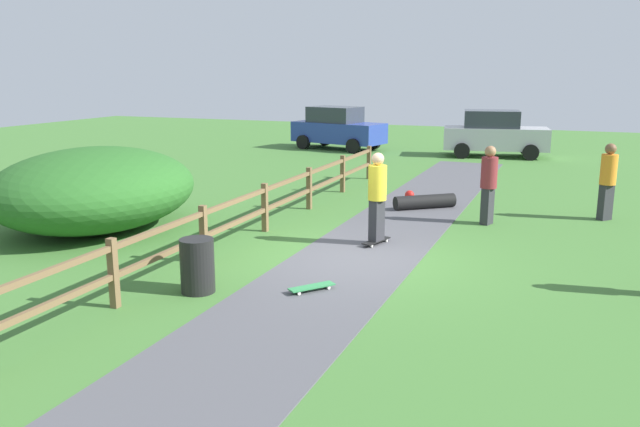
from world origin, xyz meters
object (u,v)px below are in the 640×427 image
object	(u,v)px
trash_bin	(197,266)
bystander_maroon	(489,181)
skateboard_loose	(312,287)
bush_large	(95,189)
parked_car_silver	(494,134)
skater_riding	(377,193)
skater_fallen	(423,201)
parked_car_blue	(338,128)
bystander_orange	(608,178)

from	to	relation	value
trash_bin	bystander_maroon	bearing A→B (deg)	60.50
trash_bin	skateboard_loose	xyz separation A→B (m)	(1.74, 0.68, -0.36)
trash_bin	skateboard_loose	world-z (taller)	trash_bin
bush_large	parked_car_silver	xyz separation A→B (m)	(6.83, 16.22, 0.02)
parked_car_silver	skater_riding	bearing A→B (deg)	-91.79
bush_large	bystander_maroon	distance (m)	9.07
bush_large	trash_bin	world-z (taller)	bush_large
skateboard_loose	skater_riding	bearing A→B (deg)	87.61
parked_car_silver	skater_fallen	bearing A→B (deg)	-91.93
trash_bin	parked_car_blue	xyz separation A→B (m)	(-4.62, 19.08, 0.51)
skater_riding	parked_car_silver	bearing A→B (deg)	88.21
skateboard_loose	parked_car_blue	bearing A→B (deg)	109.07
bystander_maroon	skater_fallen	bearing A→B (deg)	147.03
bystander_orange	parked_car_blue	size ratio (longest dim) A/B	0.42
skater_fallen	parked_car_blue	bearing A→B (deg)	120.26
bystander_orange	parked_car_silver	xyz separation A→B (m)	(-4.00, 10.90, -0.08)
skater_fallen	skateboard_loose	world-z (taller)	skater_fallen
skater_riding	skater_fallen	distance (m)	4.01
trash_bin	skateboard_loose	size ratio (longest dim) A/B	1.19
trash_bin	parked_car_blue	world-z (taller)	parked_car_blue
bystander_orange	bystander_maroon	world-z (taller)	bystander_orange
bush_large	skateboard_loose	distance (m)	6.64
parked_car_silver	parked_car_blue	world-z (taller)	same
trash_bin	skateboard_loose	distance (m)	1.91
bush_large	skater_fallen	world-z (taller)	bush_large
bystander_orange	bystander_maroon	bearing A→B (deg)	-149.55
skater_riding	parked_car_blue	size ratio (longest dim) A/B	0.43
trash_bin	skater_riding	bearing A→B (deg)	64.17
trash_bin	parked_car_silver	bearing A→B (deg)	82.97
bystander_orange	parked_car_silver	world-z (taller)	parked_car_silver
skater_riding	bystander_orange	xyz separation A→B (m)	(4.48, 4.29, -0.06)
skater_fallen	bystander_orange	world-z (taller)	bystander_orange
bush_large	parked_car_blue	bearing A→B (deg)	90.48
parked_car_silver	parked_car_blue	size ratio (longest dim) A/B	0.99
skater_riding	skater_fallen	bearing A→B (deg)	88.58
bystander_maroon	parked_car_silver	size ratio (longest dim) A/B	0.42
skater_fallen	bystander_maroon	size ratio (longest dim) A/B	0.82
skater_fallen	skateboard_loose	size ratio (longest dim) A/B	2.03
skater_riding	parked_car_blue	bearing A→B (deg)	113.12
bystander_orange	parked_car_silver	bearing A→B (deg)	110.16
parked_car_silver	parked_car_blue	bearing A→B (deg)	179.83
trash_bin	bystander_orange	distance (m)	10.36
bush_large	bystander_orange	distance (m)	12.07
bush_large	skater_riding	distance (m)	6.44
bystander_maroon	bystander_orange	bearing A→B (deg)	30.45
parked_car_silver	parked_car_blue	xyz separation A→B (m)	(-6.97, 0.02, 0.00)
parked_car_blue	bush_large	bearing A→B (deg)	-89.52
skater_fallen	parked_car_blue	distance (m)	13.10
skater_riding	trash_bin	bearing A→B (deg)	-115.83
trash_bin	skater_riding	distance (m)	4.35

